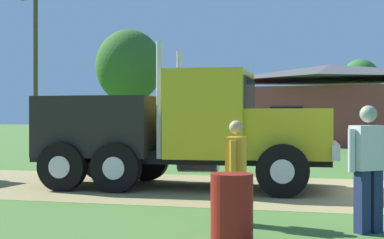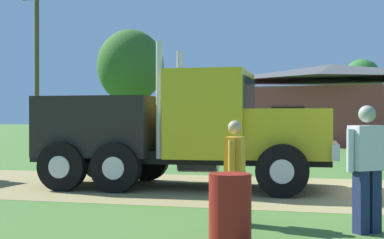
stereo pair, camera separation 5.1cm
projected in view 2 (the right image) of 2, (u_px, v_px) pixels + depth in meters
The scene contains 10 objects.
ground_plane at pixel (374, 194), 12.08m from camera, with size 200.00×200.00×0.00m, color #446D2D.
dirt_track at pixel (374, 194), 12.08m from camera, with size 120.00×5.54×0.01m, color #928252.
truck_foreground_white at pixel (180, 130), 13.19m from camera, with size 7.03×2.97×3.28m.
visitor_walking_mid at pixel (367, 162), 7.97m from camera, with size 0.56×0.51×1.80m.
visitor_by_barrel at pixel (235, 169), 8.64m from camera, with size 0.26×0.60×1.59m.
steel_barrel at pixel (230, 207), 7.45m from camera, with size 0.56×0.56×0.89m, color maroon.
shed_building at pixel (332, 106), 33.80m from camera, with size 13.99×9.25×4.79m.
utility_pole_near at pixel (37, 62), 32.35m from camera, with size 2.17×0.68×9.08m.
tree_left at pixel (130, 66), 43.16m from camera, with size 5.08×5.08×8.31m.
tree_mid at pixel (362, 81), 51.18m from camera, with size 3.51×3.51×6.88m.
Camera 2 is at (-0.73, -12.66, 1.64)m, focal length 53.00 mm.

